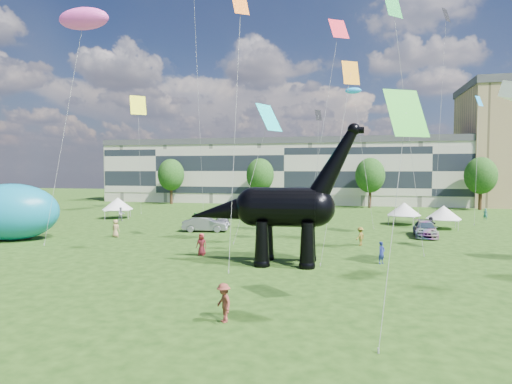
# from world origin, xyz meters

# --- Properties ---
(ground) EXTENTS (220.00, 220.00, 0.00)m
(ground) POSITION_xyz_m (0.00, 0.00, 0.00)
(ground) COLOR #16330C
(ground) RESTS_ON ground
(terrace_row) EXTENTS (78.00, 11.00, 12.00)m
(terrace_row) POSITION_xyz_m (-8.00, 62.00, 6.00)
(terrace_row) COLOR beige
(terrace_row) RESTS_ON ground
(tree_far_left) EXTENTS (5.20, 5.20, 9.44)m
(tree_far_left) POSITION_xyz_m (-30.00, 53.00, 6.29)
(tree_far_left) COLOR #382314
(tree_far_left) RESTS_ON ground
(tree_mid_left) EXTENTS (5.20, 5.20, 9.44)m
(tree_mid_left) POSITION_xyz_m (-12.00, 53.00, 6.29)
(tree_mid_left) COLOR #382314
(tree_mid_left) RESTS_ON ground
(tree_mid_right) EXTENTS (5.20, 5.20, 9.44)m
(tree_mid_right) POSITION_xyz_m (8.00, 53.00, 6.29)
(tree_mid_right) COLOR #382314
(tree_mid_right) RESTS_ON ground
(tree_far_right) EXTENTS (5.20, 5.20, 9.44)m
(tree_far_right) POSITION_xyz_m (26.00, 53.00, 6.29)
(tree_far_right) COLOR #382314
(tree_far_right) RESTS_ON ground
(dinosaur_sculpture) EXTENTS (12.73, 3.63, 10.41)m
(dinosaur_sculpture) POSITION_xyz_m (-0.14, 4.79, 3.93)
(dinosaur_sculpture) COLOR black
(dinosaur_sculpture) RESTS_ON ground
(car_silver) EXTENTS (2.89, 4.23, 1.34)m
(car_silver) POSITION_xyz_m (-10.30, 23.86, 0.67)
(car_silver) COLOR #B4B3B8
(car_silver) RESTS_ON ground
(car_grey) EXTENTS (5.16, 2.58, 1.62)m
(car_grey) POSITION_xyz_m (-10.70, 18.75, 0.81)
(car_grey) COLOR slate
(car_grey) RESTS_ON ground
(car_white) EXTENTS (6.55, 4.52, 1.66)m
(car_white) POSITION_xyz_m (-4.52, 28.64, 0.83)
(car_white) COLOR white
(car_white) RESTS_ON ground
(car_dark) EXTENTS (2.48, 5.43, 1.54)m
(car_dark) POSITION_xyz_m (12.26, 20.21, 0.77)
(car_dark) COLOR #595960
(car_dark) RESTS_ON ground
(gazebo_near) EXTENTS (5.11, 5.11, 2.76)m
(gazebo_near) POSITION_xyz_m (11.26, 29.82, 1.94)
(gazebo_near) COLOR silver
(gazebo_near) RESTS_ON ground
(gazebo_far) EXTENTS (4.25, 4.25, 2.67)m
(gazebo_far) POSITION_xyz_m (15.25, 26.89, 1.87)
(gazebo_far) COLOR silver
(gazebo_far) RESTS_ON ground
(gazebo_left) EXTENTS (5.49, 5.49, 2.90)m
(gazebo_left) POSITION_xyz_m (-26.99, 28.23, 2.03)
(gazebo_left) COLOR silver
(gazebo_left) RESTS_ON ground
(inflatable_teal) EXTENTS (10.08, 8.12, 5.46)m
(inflatable_teal) POSITION_xyz_m (-26.92, 9.19, 2.73)
(inflatable_teal) COLOR #0C7495
(inflatable_teal) RESTS_ON ground
(visitors) EXTENTS (48.17, 45.79, 1.84)m
(visitors) POSITION_xyz_m (-3.09, 15.50, 0.87)
(visitors) COLOR #2E746F
(visitors) RESTS_ON ground
(kites) EXTENTS (64.59, 47.72, 29.73)m
(kites) POSITION_xyz_m (-1.79, 10.84, 20.87)
(kites) COLOR red
(kites) RESTS_ON ground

